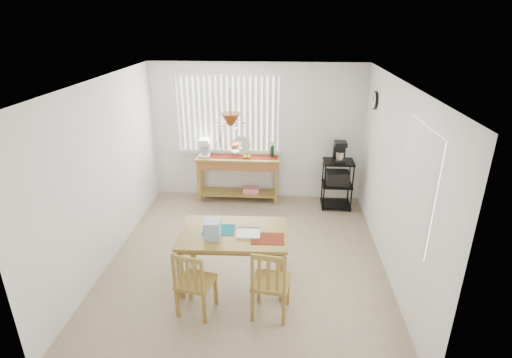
# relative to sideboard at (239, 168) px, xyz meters

# --- Properties ---
(ground) EXTENTS (4.00, 4.50, 0.01)m
(ground) POSITION_rel_sideboard_xyz_m (0.34, -2.01, -0.67)
(ground) COLOR #9C876A
(room_shell) EXTENTS (4.20, 4.70, 2.70)m
(room_shell) POSITION_rel_sideboard_xyz_m (0.34, -1.99, 1.03)
(room_shell) COLOR white
(room_shell) RESTS_ON ground
(sideboard) EXTENTS (1.57, 0.44, 0.88)m
(sideboard) POSITION_rel_sideboard_xyz_m (0.00, 0.00, 0.00)
(sideboard) COLOR olive
(sideboard) RESTS_ON ground
(sideboard_items) EXTENTS (1.49, 0.37, 0.68)m
(sideboard_items) POSITION_rel_sideboard_xyz_m (-0.27, 0.02, 0.36)
(sideboard_items) COLOR maroon
(sideboard_items) RESTS_ON sideboard
(wire_cart) EXTENTS (0.54, 0.43, 0.92)m
(wire_cart) POSITION_rel_sideboard_xyz_m (1.85, -0.19, -0.11)
(wire_cart) COLOR black
(wire_cart) RESTS_ON ground
(cart_items) EXTENTS (0.22, 0.26, 0.38)m
(cart_items) POSITION_rel_sideboard_xyz_m (1.85, -0.18, 0.43)
(cart_items) COLOR black
(cart_items) RESTS_ON wire_cart
(dining_table) EXTENTS (1.42, 0.94, 0.75)m
(dining_table) POSITION_rel_sideboard_xyz_m (0.22, -2.56, -0.00)
(dining_table) COLOR olive
(dining_table) RESTS_ON ground
(table_items) EXTENTS (1.08, 0.49, 0.24)m
(table_items) POSITION_rel_sideboard_xyz_m (0.09, -2.69, 0.17)
(table_items) COLOR #12676A
(table_items) RESTS_ON dining_table
(chair_left) EXTENTS (0.49, 0.49, 0.88)m
(chair_left) POSITION_rel_sideboard_xyz_m (-0.17, -3.24, -0.23)
(chair_left) COLOR olive
(chair_left) RESTS_ON ground
(chair_right) EXTENTS (0.48, 0.48, 0.93)m
(chair_right) POSITION_rel_sideboard_xyz_m (0.73, -3.21, -0.21)
(chair_right) COLOR olive
(chair_right) RESTS_ON ground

